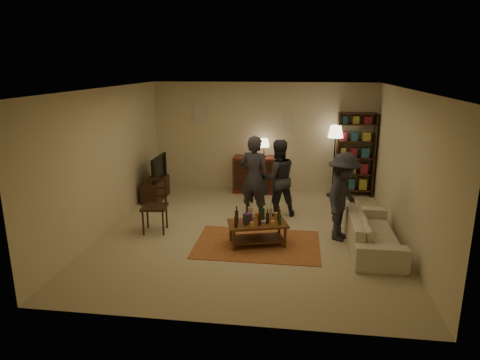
% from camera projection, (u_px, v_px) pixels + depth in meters
% --- Properties ---
extents(floor, '(6.00, 6.00, 0.00)m').
position_uv_depth(floor, '(249.00, 233.00, 8.17)').
color(floor, '#C6B793').
rests_on(floor, ground).
extents(room_shell, '(6.00, 6.00, 6.00)m').
position_uv_depth(room_shell, '(237.00, 118.00, 10.63)').
color(room_shell, beige).
rests_on(room_shell, ground).
extents(rug, '(2.20, 1.50, 0.01)m').
position_uv_depth(rug, '(257.00, 244.00, 7.64)').
color(rug, '#913A1F').
rests_on(rug, ground).
extents(coffee_table, '(1.13, 0.82, 0.76)m').
position_uv_depth(coffee_table, '(257.00, 224.00, 7.54)').
color(coffee_table, brown).
rests_on(coffee_table, ground).
extents(dining_chair, '(0.52, 0.52, 1.07)m').
position_uv_depth(dining_chair, '(155.00, 202.00, 8.15)').
color(dining_chair, '#321F10').
rests_on(dining_chair, ground).
extents(tv_stand, '(0.40, 1.00, 1.06)m').
position_uv_depth(tv_stand, '(155.00, 184.00, 10.11)').
color(tv_stand, '#321F10').
rests_on(tv_stand, ground).
extents(dresser, '(1.00, 0.50, 1.36)m').
position_uv_depth(dresser, '(254.00, 174.00, 10.67)').
color(dresser, maroon).
rests_on(dresser, ground).
extents(bookshelf, '(0.90, 0.34, 2.02)m').
position_uv_depth(bookshelf, '(355.00, 154.00, 10.27)').
color(bookshelf, '#321F10').
rests_on(bookshelf, ground).
extents(floor_lamp, '(0.36, 0.36, 1.72)m').
position_uv_depth(floor_lamp, '(335.00, 137.00, 10.10)').
color(floor_lamp, black).
rests_on(floor_lamp, ground).
extents(sofa, '(0.81, 2.08, 0.61)m').
position_uv_depth(sofa, '(372.00, 231.00, 7.43)').
color(sofa, beige).
rests_on(sofa, ground).
extents(person_left, '(0.73, 0.58, 1.74)m').
position_uv_depth(person_left, '(254.00, 178.00, 8.74)').
color(person_left, '#2A2A32').
rests_on(person_left, ground).
extents(person_right, '(0.97, 0.87, 1.63)m').
position_uv_depth(person_right, '(277.00, 178.00, 8.91)').
color(person_right, '#2A2B33').
rests_on(person_right, ground).
extents(person_by_sofa, '(0.98, 1.20, 1.62)m').
position_uv_depth(person_by_sofa, '(343.00, 197.00, 7.68)').
color(person_by_sofa, '#2A2A32').
rests_on(person_by_sofa, ground).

